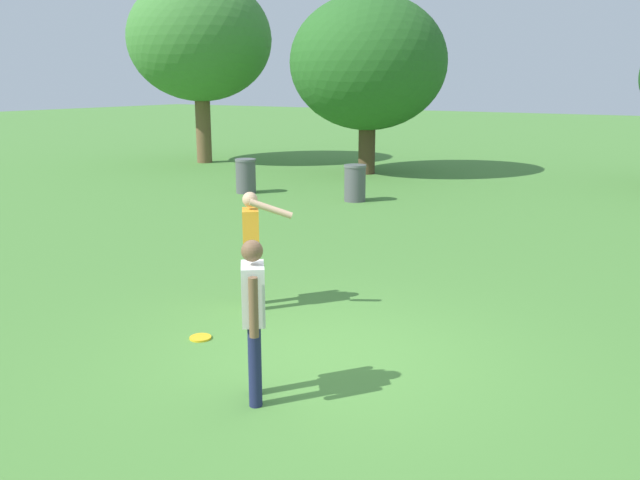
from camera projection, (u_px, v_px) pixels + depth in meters
ground_plane at (330, 358)px, 7.65m from camera, size 120.00×120.00×0.00m
person_thrower at (252, 241)px, 9.12m from camera, size 0.83×0.50×1.64m
person_catcher at (253, 310)px, 6.43m from camera, size 0.41×0.50×1.64m
frisbee at (200, 338)px, 8.20m from camera, size 0.27×0.27×0.03m
trash_can_beside_table at (246, 176)px, 18.70m from camera, size 0.59×0.59×0.96m
trash_can_further_along at (355, 183)px, 17.42m from camera, size 0.59×0.59×0.96m
tree_tall_left at (200, 40)px, 24.68m from camera, size 5.34×5.34×6.85m
tree_broad_center at (368, 63)px, 21.82m from camera, size 5.17×5.17×5.86m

